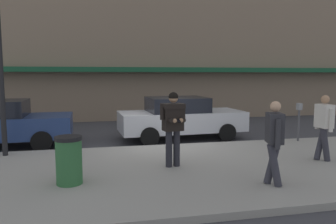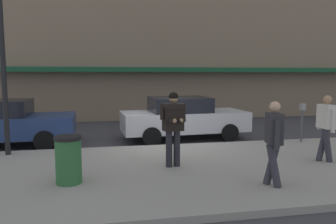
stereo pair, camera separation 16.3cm
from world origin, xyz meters
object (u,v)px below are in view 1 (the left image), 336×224
object	(u,v)px
man_texting_on_phone	(173,121)
parking_meter	(299,116)
parked_sedan_mid	(181,118)
pedestrian_in_light_coat	(324,124)
trash_bin	(69,160)
pedestrian_with_bag	(274,138)

from	to	relation	value
man_texting_on_phone	parking_meter	bearing A→B (deg)	23.67
parked_sedan_mid	man_texting_on_phone	size ratio (longest dim) A/B	2.55
man_texting_on_phone	pedestrian_in_light_coat	size ratio (longest dim) A/B	1.06
pedestrian_in_light_coat	trash_bin	bearing A→B (deg)	-175.39
pedestrian_in_light_coat	parked_sedan_mid	bearing A→B (deg)	122.69
man_texting_on_phone	parked_sedan_mid	bearing A→B (deg)	73.01
parked_sedan_mid	parking_meter	world-z (taller)	parked_sedan_mid
trash_bin	man_texting_on_phone	bearing A→B (deg)	18.31
parked_sedan_mid	pedestrian_in_light_coat	distance (m)	5.02
parked_sedan_mid	man_texting_on_phone	world-z (taller)	man_texting_on_phone
man_texting_on_phone	pedestrian_with_bag	size ratio (longest dim) A/B	1.06
parked_sedan_mid	parking_meter	size ratio (longest dim) A/B	3.63
pedestrian_in_light_coat	parking_meter	xyz separation A→B (m)	(0.89, 2.38, -0.14)
pedestrian_in_light_coat	pedestrian_with_bag	distance (m)	2.66
parking_meter	trash_bin	distance (m)	7.71
parking_meter	parked_sedan_mid	bearing A→B (deg)	152.93
pedestrian_with_bag	pedestrian_in_light_coat	bearing A→B (deg)	32.62
parked_sedan_mid	trash_bin	xyz separation A→B (m)	(-3.55, -4.72, -0.16)
man_texting_on_phone	parking_meter	world-z (taller)	man_texting_on_phone
man_texting_on_phone	pedestrian_in_light_coat	distance (m)	3.92
man_texting_on_phone	pedestrian_in_light_coat	bearing A→B (deg)	-3.99
parking_meter	man_texting_on_phone	bearing A→B (deg)	-156.33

